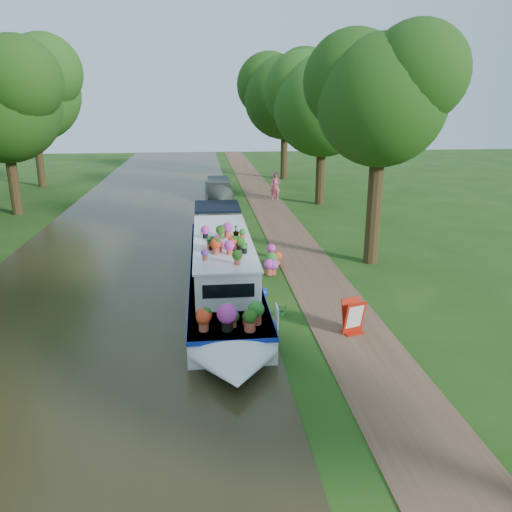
% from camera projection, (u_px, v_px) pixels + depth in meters
% --- Properties ---
extents(ground, '(100.00, 100.00, 0.00)m').
position_uv_depth(ground, '(290.00, 293.00, 16.93)').
color(ground, '#1A3D0F').
rests_on(ground, ground).
extents(canal_water, '(10.00, 100.00, 0.02)m').
position_uv_depth(canal_water, '(109.00, 300.00, 16.31)').
color(canal_water, black).
rests_on(canal_water, ground).
extents(towpath, '(2.20, 100.00, 0.03)m').
position_uv_depth(towpath, '(325.00, 291.00, 17.05)').
color(towpath, brown).
rests_on(towpath, ground).
extents(plant_boat, '(2.29, 13.52, 2.26)m').
position_uv_depth(plant_boat, '(223.00, 268.00, 16.79)').
color(plant_boat, silver).
rests_on(plant_boat, canal_water).
extents(tree_near_overhang, '(5.52, 5.28, 8.99)m').
position_uv_depth(tree_near_overhang, '(381.00, 91.00, 18.27)').
color(tree_near_overhang, black).
rests_on(tree_near_overhang, ground).
extents(tree_near_mid, '(6.90, 6.60, 9.40)m').
position_uv_depth(tree_near_mid, '(323.00, 98.00, 29.80)').
color(tree_near_mid, black).
rests_on(tree_near_mid, ground).
extents(tree_near_far, '(7.59, 7.26, 10.30)m').
position_uv_depth(tree_near_far, '(285.00, 91.00, 40.02)').
color(tree_near_far, black).
rests_on(tree_near_far, ground).
extents(tree_far_c, '(7.13, 6.82, 9.59)m').
position_uv_depth(tree_far_c, '(1.00, 96.00, 26.97)').
color(tree_far_c, black).
rests_on(tree_far_c, ground).
extents(tree_far_d, '(8.05, 7.70, 10.85)m').
position_uv_depth(tree_far_d, '(30.00, 84.00, 36.06)').
color(tree_far_d, black).
rests_on(tree_far_d, ground).
extents(second_boat, '(1.78, 6.27, 1.22)m').
position_uv_depth(second_boat, '(219.00, 190.00, 33.83)').
color(second_boat, black).
rests_on(second_boat, canal_water).
extents(sandwich_board, '(0.66, 0.65, 0.98)m').
position_uv_depth(sandwich_board, '(353.00, 318.00, 13.83)').
color(sandwich_board, '#AA1C0C').
rests_on(sandwich_board, towpath).
extents(pedestrian_pink, '(0.75, 0.58, 1.82)m').
position_uv_depth(pedestrian_pink, '(275.00, 186.00, 32.46)').
color(pedestrian_pink, '#EB61B9').
rests_on(pedestrian_pink, towpath).
extents(verge_plant, '(0.40, 0.37, 0.38)m').
position_uv_depth(verge_plant, '(281.00, 310.00, 15.07)').
color(verge_plant, '#1B5B23').
rests_on(verge_plant, ground).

